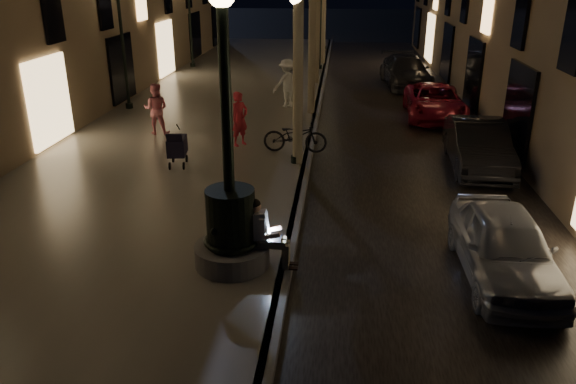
# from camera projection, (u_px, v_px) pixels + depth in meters

# --- Properties ---
(ground) EXTENTS (120.00, 120.00, 0.00)m
(ground) POSITION_uv_depth(u_px,v_px,m) (317.00, 111.00, 22.55)
(ground) COLOR black
(ground) RESTS_ON ground
(cobble_lane) EXTENTS (6.00, 45.00, 0.02)m
(cobble_lane) POSITION_uv_depth(u_px,v_px,m) (393.00, 113.00, 22.29)
(cobble_lane) COLOR black
(cobble_lane) RESTS_ON ground
(promenade) EXTENTS (8.00, 45.00, 0.20)m
(promenade) POSITION_uv_depth(u_px,v_px,m) (219.00, 107.00, 22.87)
(promenade) COLOR slate
(promenade) RESTS_ON ground
(curb_strip) EXTENTS (0.25, 45.00, 0.20)m
(curb_strip) POSITION_uv_depth(u_px,v_px,m) (317.00, 109.00, 22.52)
(curb_strip) COLOR #59595B
(curb_strip) RESTS_ON ground
(fountain_lamppost) EXTENTS (1.40, 1.40, 5.21)m
(fountain_lamppost) POSITION_uv_depth(u_px,v_px,m) (231.00, 215.00, 10.18)
(fountain_lamppost) COLOR #59595B
(fountain_lamppost) RESTS_ON promenade
(seated_man_laptop) EXTENTS (0.97, 0.33, 1.34)m
(seated_man_laptop) POSITION_uv_depth(u_px,v_px,m) (264.00, 231.00, 10.24)
(seated_man_laptop) COLOR tan
(seated_man_laptop) RESTS_ON promenade
(lamp_curb_a) EXTENTS (0.36, 0.36, 4.81)m
(lamp_curb_a) POSITION_uv_depth(u_px,v_px,m) (296.00, 54.00, 14.91)
(lamp_curb_a) COLOR black
(lamp_curb_a) RESTS_ON promenade
(lamp_curb_b) EXTENTS (0.36, 0.36, 4.81)m
(lamp_curb_b) POSITION_uv_depth(u_px,v_px,m) (313.00, 25.00, 22.30)
(lamp_curb_b) COLOR black
(lamp_curb_b) RESTS_ON promenade
(lamp_curb_c) EXTENTS (0.36, 0.36, 4.81)m
(lamp_curb_c) POSITION_uv_depth(u_px,v_px,m) (321.00, 11.00, 29.69)
(lamp_curb_c) COLOR black
(lamp_curb_c) RESTS_ON promenade
(lamp_curb_d) EXTENTS (0.36, 0.36, 4.81)m
(lamp_curb_d) POSITION_uv_depth(u_px,v_px,m) (326.00, 2.00, 37.08)
(lamp_curb_d) COLOR black
(lamp_curb_d) RESTS_ON promenade
(lamp_left_b) EXTENTS (0.36, 0.36, 4.81)m
(lamp_left_b) POSITION_uv_depth(u_px,v_px,m) (121.00, 29.00, 21.07)
(lamp_left_b) COLOR black
(lamp_left_b) RESTS_ON promenade
(lamp_left_c) EXTENTS (0.36, 0.36, 4.81)m
(lamp_left_c) POSITION_uv_depth(u_px,v_px,m) (189.00, 10.00, 30.31)
(lamp_left_c) COLOR black
(lamp_left_c) RESTS_ON promenade
(stroller) EXTENTS (0.58, 1.15, 1.15)m
(stroller) POSITION_uv_depth(u_px,v_px,m) (177.00, 146.00, 15.54)
(stroller) COLOR black
(stroller) RESTS_ON promenade
(car_front) EXTENTS (1.57, 3.82, 1.30)m
(car_front) POSITION_uv_depth(u_px,v_px,m) (504.00, 246.00, 10.27)
(car_front) COLOR #9A9CA1
(car_front) RESTS_ON ground
(car_second) EXTENTS (1.63, 4.23, 1.37)m
(car_second) POSITION_uv_depth(u_px,v_px,m) (478.00, 145.00, 15.91)
(car_second) COLOR black
(car_second) RESTS_ON ground
(car_third) EXTENTS (2.18, 4.56, 1.25)m
(car_third) POSITION_uv_depth(u_px,v_px,m) (435.00, 102.00, 21.34)
(car_third) COLOR maroon
(car_third) RESTS_ON ground
(car_rear) EXTENTS (2.42, 5.07, 1.43)m
(car_rear) POSITION_uv_depth(u_px,v_px,m) (406.00, 71.00, 27.08)
(car_rear) COLOR #2D2E32
(car_rear) RESTS_ON ground
(pedestrian_red) EXTENTS (0.70, 0.73, 1.68)m
(pedestrian_red) POSITION_uv_depth(u_px,v_px,m) (240.00, 119.00, 17.30)
(pedestrian_red) COLOR red
(pedestrian_red) RESTS_ON promenade
(pedestrian_pink) EXTENTS (0.85, 0.68, 1.68)m
(pedestrian_pink) POSITION_uv_depth(u_px,v_px,m) (156.00, 109.00, 18.52)
(pedestrian_pink) COLOR #D87280
(pedestrian_pink) RESTS_ON promenade
(pedestrian_white) EXTENTS (1.40, 1.24, 1.88)m
(pedestrian_white) POSITION_uv_depth(u_px,v_px,m) (287.00, 83.00, 22.09)
(pedestrian_white) COLOR silver
(pedestrian_white) RESTS_ON promenade
(bicycle) EXTENTS (1.92, 0.71, 1.00)m
(bicycle) POSITION_uv_depth(u_px,v_px,m) (295.00, 136.00, 16.76)
(bicycle) COLOR black
(bicycle) RESTS_ON promenade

